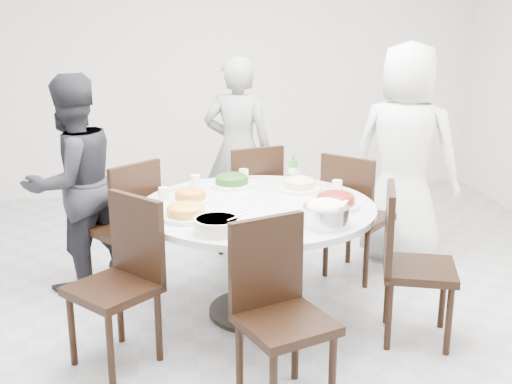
{
  "coord_description": "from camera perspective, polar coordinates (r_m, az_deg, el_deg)",
  "views": [
    {
      "loc": [
        -0.52,
        -3.84,
        1.95
      ],
      "look_at": [
        0.1,
        0.04,
        0.82
      ],
      "focal_mm": 45.0,
      "sensor_mm": 36.0,
      "label": 1
    }
  ],
  "objects": [
    {
      "name": "floor",
      "position": [
        4.34,
        -1.28,
        -10.68
      ],
      "size": [
        6.0,
        6.0,
        0.01
      ],
      "primitive_type": "cube",
      "color": "#A7A7AB",
      "rests_on": "ground"
    },
    {
      "name": "wall_back",
      "position": [
        6.88,
        -4.82,
        11.36
      ],
      "size": [
        6.0,
        0.01,
        2.8
      ],
      "primitive_type": "cube",
      "color": "silver",
      "rests_on": "ground"
    },
    {
      "name": "wall_front",
      "position": [
        1.13,
        20.1,
        -13.98
      ],
      "size": [
        6.0,
        0.01,
        2.8
      ],
      "primitive_type": "cube",
      "color": "silver",
      "rests_on": "ground"
    },
    {
      "name": "dining_table",
      "position": [
        4.19,
        0.11,
        -6.05
      ],
      "size": [
        1.5,
        1.5,
        0.75
      ],
      "primitive_type": "cylinder",
      "color": "silver",
      "rests_on": "floor"
    },
    {
      "name": "chair_ne",
      "position": [
        4.82,
        9.09,
        -2.02
      ],
      "size": [
        0.59,
        0.59,
        0.95
      ],
      "primitive_type": "cube",
      "rotation": [
        0.0,
        0.0,
        2.32
      ],
      "color": "black",
      "rests_on": "floor"
    },
    {
      "name": "chair_n",
      "position": [
        5.07,
        -0.74,
        -0.9
      ],
      "size": [
        0.51,
        0.51,
        0.95
      ],
      "primitive_type": "cube",
      "rotation": [
        0.0,
        0.0,
        3.4
      ],
      "color": "black",
      "rests_on": "floor"
    },
    {
      "name": "chair_nw",
      "position": [
        4.64,
        -11.95,
        -2.89
      ],
      "size": [
        0.59,
        0.59,
        0.95
      ],
      "primitive_type": "cube",
      "rotation": [
        0.0,
        0.0,
        3.83
      ],
      "color": "black",
      "rests_on": "floor"
    },
    {
      "name": "chair_sw",
      "position": [
        3.66,
        -12.63,
        -8.11
      ],
      "size": [
        0.59,
        0.59,
        0.95
      ],
      "primitive_type": "cube",
      "rotation": [
        0.0,
        0.0,
        5.44
      ],
      "color": "black",
      "rests_on": "floor"
    },
    {
      "name": "chair_s",
      "position": [
        3.22,
        2.66,
        -11.21
      ],
      "size": [
        0.54,
        0.54,
        0.95
      ],
      "primitive_type": "cube",
      "rotation": [
        0.0,
        0.0,
        6.64
      ],
      "color": "black",
      "rests_on": "floor"
    },
    {
      "name": "chair_se",
      "position": [
        3.96,
        14.35,
        -6.37
      ],
      "size": [
        0.53,
        0.53,
        0.95
      ],
      "primitive_type": "cube",
      "rotation": [
        0.0,
        0.0,
        7.52
      ],
      "color": "black",
      "rests_on": "floor"
    },
    {
      "name": "diner_right",
      "position": [
        5.13,
        13.11,
        3.33
      ],
      "size": [
        1.0,
        0.94,
        1.72
      ],
      "primitive_type": "imported",
      "rotation": [
        0.0,
        0.0,
        2.5
      ],
      "color": "white",
      "rests_on": "floor"
    },
    {
      "name": "diner_middle",
      "position": [
        5.46,
        -1.63,
        3.76
      ],
      "size": [
        0.66,
        0.52,
        1.58
      ],
      "primitive_type": "imported",
      "rotation": [
        0.0,
        0.0,
        2.87
      ],
      "color": "black",
      "rests_on": "floor"
    },
    {
      "name": "diner_left",
      "position": [
        4.68,
        -15.99,
        0.74
      ],
      "size": [
        0.94,
        0.93,
        1.53
      ],
      "primitive_type": "imported",
      "rotation": [
        0.0,
        0.0,
        3.85
      ],
      "color": "black",
      "rests_on": "floor"
    },
    {
      "name": "dish_greens",
      "position": [
        4.47,
        -2.16,
        0.94
      ],
      "size": [
        0.29,
        0.29,
        0.08
      ],
      "primitive_type": "cylinder",
      "color": "white",
      "rests_on": "dining_table"
    },
    {
      "name": "dish_pale",
      "position": [
        4.38,
        3.89,
        0.62
      ],
      "size": [
        0.28,
        0.28,
        0.08
      ],
      "primitive_type": "cylinder",
      "color": "white",
      "rests_on": "dining_table"
    },
    {
      "name": "dish_orange",
      "position": [
        4.13,
        -5.83,
        -0.44
      ],
      "size": [
        0.25,
        0.25,
        0.07
      ],
      "primitive_type": "cylinder",
      "color": "white",
      "rests_on": "dining_table"
    },
    {
      "name": "dish_redbrown",
      "position": [
        4.04,
        7.08,
        -0.82
      ],
      "size": [
        0.31,
        0.31,
        0.08
      ],
      "primitive_type": "cylinder",
      "color": "white",
      "rests_on": "dining_table"
    },
    {
      "name": "dish_tofu",
      "position": [
        3.81,
        -6.26,
        -1.84
      ],
      "size": [
        0.29,
        0.29,
        0.08
      ],
      "primitive_type": "cylinder",
      "color": "white",
      "rests_on": "dining_table"
    },
    {
      "name": "rice_bowl",
      "position": [
        3.68,
        6.25,
        -2.13
      ],
      "size": [
        0.27,
        0.27,
        0.12
      ],
      "primitive_type": "cylinder",
      "color": "silver",
      "rests_on": "dining_table"
    },
    {
      "name": "soup_bowl",
      "position": [
        3.57,
        -3.5,
        -2.97
      ],
      "size": [
        0.26,
        0.26,
        0.08
      ],
      "primitive_type": "cylinder",
      "color": "white",
      "rests_on": "dining_table"
    },
    {
      "name": "beverage_bottle",
      "position": [
        4.56,
        3.31,
        2.11
      ],
      "size": [
        0.06,
        0.06,
        0.21
      ],
      "primitive_type": "cylinder",
      "color": "#327D32",
      "rests_on": "dining_table"
    },
    {
      "name": "tea_cups",
      "position": [
        4.62,
        -0.66,
        1.49
      ],
      "size": [
        0.07,
        0.07,
        0.08
      ],
      "primitive_type": "cylinder",
      "color": "white",
      "rests_on": "dining_table"
    },
    {
      "name": "chopsticks",
      "position": [
        4.71,
        -1.04,
        1.33
      ],
      "size": [
        0.24,
        0.04,
        0.01
      ],
      "primitive_type": null,
      "color": "tan",
      "rests_on": "dining_table"
    }
  ]
}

